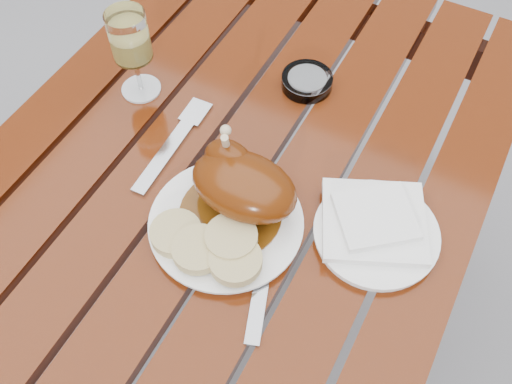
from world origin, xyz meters
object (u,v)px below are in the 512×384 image
table (235,272)px  dinner_plate (226,224)px  wine_glass (133,55)px  ashtray (307,81)px  side_plate (376,234)px

table → dinner_plate: bearing=-61.6°
dinner_plate → wine_glass: 0.34m
wine_glass → ashtray: 0.31m
dinner_plate → side_plate: bearing=23.5°
dinner_plate → ashtray: 0.33m
dinner_plate → side_plate: (0.21, 0.09, 0.00)m
side_plate → ashtray: size_ratio=2.05×
ashtray → table: bearing=-97.6°
wine_glass → side_plate: wine_glass is taller
table → side_plate: side_plate is taller
table → ashtray: bearing=82.4°
wine_glass → side_plate: size_ratio=0.88×
dinner_plate → side_plate: same height
table → dinner_plate: dinner_plate is taller
table → wine_glass: 0.52m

